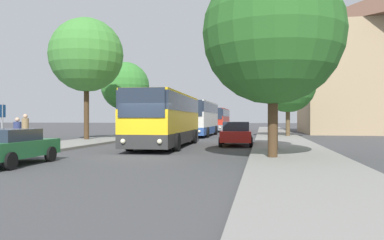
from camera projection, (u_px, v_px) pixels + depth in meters
ground_plane at (143, 156)px, 17.60m from camera, size 300.00×300.00×0.00m
sidewalk_left at (10, 152)px, 18.89m from camera, size 4.00×120.00×0.15m
sidewalk_right at (296, 157)px, 16.31m from camera, size 4.00×120.00×0.15m
building_right_background at (378, 64)px, 45.47m from camera, size 17.75×15.09×16.93m
bus_front at (166, 119)px, 23.40m from camera, size 3.18×11.24×3.27m
bus_middle at (199, 118)px, 38.20m from camera, size 2.90×11.26×3.46m
bus_rear at (218, 119)px, 53.41m from camera, size 2.95×11.85×3.20m
parked_car_left_curb at (9, 146)px, 14.00m from camera, size 2.11×4.22×1.36m
parked_car_right_near at (236, 133)px, 24.46m from camera, size 2.23×4.62×1.55m
bus_stop_sign at (2, 122)px, 17.58m from camera, size 0.08×0.45×2.31m
pedestrian_waiting_far at (25, 130)px, 20.69m from camera, size 0.36×0.36×1.87m
pedestrian_walking_back at (17, 134)px, 18.38m from camera, size 0.36×0.36×1.67m
tree_left_near at (125, 86)px, 37.76m from camera, size 4.86×4.86×7.36m
tree_left_far at (86, 55)px, 29.33m from camera, size 5.77×5.77×9.51m
tree_right_near at (288, 85)px, 35.43m from camera, size 5.25×5.25×7.48m
tree_right_mid at (273, 34)px, 15.54m from camera, size 5.87×5.87×8.07m
tree_right_far at (274, 56)px, 19.67m from camera, size 4.01×4.01×6.96m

